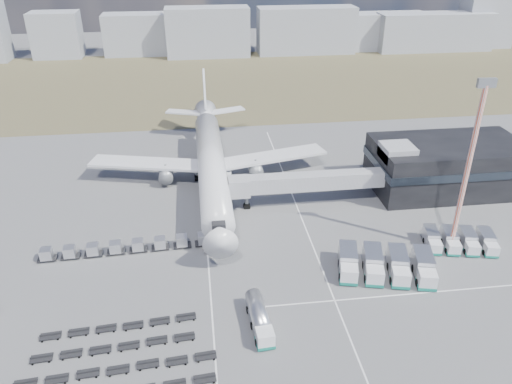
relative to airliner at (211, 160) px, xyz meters
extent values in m
plane|color=#565659|center=(0.00, -32.38, -5.29)|extent=(420.00, 420.00, 0.00)
cube|color=brown|center=(0.00, 77.62, -5.29)|extent=(420.00, 90.00, 0.01)
cube|color=silver|center=(-2.00, -27.38, -5.29)|extent=(0.25, 110.00, 0.01)
cube|color=silver|center=(16.00, -27.38, -5.29)|extent=(0.25, 110.00, 0.01)
cube|color=silver|center=(25.00, -40.38, -5.29)|extent=(40.00, 0.25, 0.01)
cube|color=black|center=(48.00, -8.38, -0.29)|extent=(30.00, 16.00, 10.00)
cube|color=#262D38|center=(48.00, -8.38, 0.91)|extent=(30.40, 16.40, 1.60)
cube|color=#939399|center=(36.00, -10.38, 4.21)|extent=(6.00, 6.00, 3.00)
cube|color=#939399|center=(18.10, -11.88, -0.19)|extent=(29.80, 3.00, 3.00)
cube|color=#939399|center=(4.70, -12.38, -0.19)|extent=(4.00, 3.60, 3.40)
cylinder|color=slate|center=(6.20, -11.88, -2.74)|extent=(0.70, 0.70, 5.10)
cylinder|color=black|center=(6.20, -11.88, -4.84)|extent=(1.40, 0.90, 1.40)
cylinder|color=silver|center=(0.00, -2.38, 0.01)|extent=(5.60, 48.00, 5.60)
cone|color=silver|center=(0.00, -28.88, 0.01)|extent=(5.60, 5.00, 5.60)
cone|color=silver|center=(0.00, 25.62, 0.81)|extent=(5.60, 8.00, 5.60)
cube|color=black|center=(0.00, -26.88, 0.81)|extent=(2.20, 2.00, 0.80)
cube|color=silver|center=(-13.00, 2.62, -1.19)|extent=(25.59, 11.38, 0.50)
cube|color=silver|center=(13.00, 2.62, -1.19)|extent=(25.59, 11.38, 0.50)
cylinder|color=slate|center=(-9.50, 0.62, -2.89)|extent=(3.00, 5.00, 3.00)
cylinder|color=slate|center=(9.50, 0.62, -2.89)|extent=(3.00, 5.00, 3.00)
cube|color=silver|center=(-5.50, 27.62, 1.21)|extent=(9.49, 5.63, 0.35)
cube|color=silver|center=(5.50, 27.62, 1.21)|extent=(9.49, 5.63, 0.35)
cube|color=silver|center=(0.00, 28.62, 6.51)|extent=(0.50, 9.06, 11.45)
cylinder|color=slate|center=(0.00, -23.38, -4.04)|extent=(0.50, 0.50, 2.50)
cylinder|color=slate|center=(-3.20, 1.62, -4.04)|extent=(0.60, 0.60, 2.50)
cylinder|color=slate|center=(3.20, 1.62, -4.04)|extent=(0.60, 0.60, 2.50)
cylinder|color=black|center=(0.00, -23.38, -4.79)|extent=(0.50, 1.20, 1.20)
cube|color=#9296A0|center=(-57.01, 123.36, 3.68)|extent=(19.16, 12.00, 17.95)
cube|color=#9296A0|center=(-21.08, 124.24, 2.97)|extent=(34.48, 12.00, 16.52)
cube|color=#9296A0|center=(4.48, 117.15, 4.46)|extent=(33.89, 12.00, 19.51)
cube|color=#9296A0|center=(45.90, 117.88, 4.09)|extent=(40.80, 12.00, 18.76)
cube|color=#9296A0|center=(73.02, 121.40, 2.33)|extent=(52.53, 12.00, 15.25)
cube|color=#9296A0|center=(102.12, 115.93, 2.54)|extent=(49.64, 12.00, 15.66)
cube|color=#9296A0|center=(127.88, 120.33, 7.27)|extent=(21.97, 12.00, 25.11)
cube|color=silver|center=(4.58, -47.83, -3.92)|extent=(2.43, 2.43, 2.18)
cube|color=#147462|center=(4.58, -47.83, -4.77)|extent=(2.53, 2.53, 0.47)
cylinder|color=silver|center=(4.26, -43.20, -3.49)|extent=(2.86, 7.26, 2.37)
cube|color=slate|center=(4.26, -43.20, -4.58)|extent=(2.77, 7.25, 0.33)
cylinder|color=black|center=(4.36, -44.62, -4.82)|extent=(2.53, 1.21, 1.04)
cube|color=silver|center=(-1.02, -25.53, -4.60)|extent=(3.23, 2.10, 1.39)
cube|color=silver|center=(2.76, -1.67, -3.55)|extent=(3.15, 6.74, 3.05)
cube|color=#147462|center=(2.76, -1.67, -4.80)|extent=(3.27, 6.85, 0.49)
cube|color=silver|center=(19.18, -36.40, -3.81)|extent=(3.15, 3.06, 2.51)
cube|color=#147462|center=(19.18, -36.40, -4.78)|extent=(3.29, 3.20, 0.51)
cube|color=silver|center=(20.13, -32.52, -3.35)|extent=(3.91, 5.75, 2.97)
cube|color=silver|center=(22.96, -37.32, -3.81)|extent=(3.15, 3.06, 2.51)
cube|color=#147462|center=(22.96, -37.32, -4.78)|extent=(3.29, 3.20, 0.51)
cube|color=silver|center=(23.90, -33.44, -3.35)|extent=(3.91, 5.75, 2.97)
cube|color=silver|center=(26.73, -38.24, -3.81)|extent=(3.15, 3.06, 2.51)
cube|color=#147462|center=(26.73, -38.24, -4.78)|extent=(3.29, 3.20, 0.51)
cube|color=silver|center=(27.68, -34.36, -3.35)|extent=(3.91, 5.75, 2.97)
cube|color=silver|center=(30.50, -39.16, -3.81)|extent=(3.15, 3.06, 2.51)
cube|color=#147462|center=(30.50, -39.16, -4.78)|extent=(3.29, 3.20, 0.51)
cube|color=silver|center=(31.45, -35.28, -3.35)|extent=(3.91, 5.75, 2.97)
cube|color=silver|center=(35.65, -30.80, -4.12)|extent=(2.43, 2.36, 1.98)
cube|color=#147462|center=(35.65, -30.80, -4.89)|extent=(2.54, 2.47, 0.40)
cube|color=silver|center=(36.30, -27.72, -3.76)|extent=(2.96, 4.49, 2.34)
cube|color=silver|center=(38.64, -31.43, -4.12)|extent=(2.43, 2.36, 1.98)
cube|color=#147462|center=(38.64, -31.43, -4.89)|extent=(2.54, 2.47, 0.40)
cube|color=silver|center=(39.29, -28.35, -3.76)|extent=(2.96, 4.49, 2.34)
cube|color=silver|center=(41.62, -32.06, -4.12)|extent=(2.43, 2.36, 1.98)
cube|color=#147462|center=(41.62, -32.06, -4.89)|extent=(2.54, 2.47, 0.40)
cube|color=silver|center=(42.27, -28.98, -3.76)|extent=(2.96, 4.49, 2.34)
cube|color=silver|center=(44.61, -32.69, -4.12)|extent=(2.43, 2.36, 1.98)
cube|color=#147462|center=(44.61, -32.69, -4.89)|extent=(2.54, 2.47, 0.40)
cube|color=silver|center=(45.26, -29.61, -3.76)|extent=(2.96, 4.49, 2.34)
cube|color=black|center=(-28.16, -24.65, -4.95)|extent=(3.06, 1.98, 0.21)
cube|color=silver|center=(-28.16, -24.65, -3.98)|extent=(1.92, 1.92, 1.72)
cube|color=black|center=(-24.50, -24.46, -4.95)|extent=(3.06, 1.98, 0.21)
cube|color=silver|center=(-24.50, -24.46, -3.98)|extent=(1.92, 1.92, 1.72)
cube|color=black|center=(-20.84, -24.28, -4.95)|extent=(3.06, 1.98, 0.21)
cube|color=silver|center=(-20.84, -24.28, -3.98)|extent=(1.92, 1.92, 1.72)
cube|color=black|center=(-17.18, -24.10, -4.95)|extent=(3.06, 1.98, 0.21)
cube|color=silver|center=(-17.18, -24.10, -3.98)|extent=(1.92, 1.92, 1.72)
cube|color=black|center=(-13.53, -23.91, -4.95)|extent=(3.06, 1.98, 0.21)
cube|color=silver|center=(-13.53, -23.91, -3.98)|extent=(1.92, 1.92, 1.72)
cube|color=black|center=(-9.87, -23.73, -4.95)|extent=(3.06, 1.98, 0.21)
cube|color=silver|center=(-9.87, -23.73, -3.98)|extent=(1.92, 1.92, 1.72)
cube|color=black|center=(-6.21, -23.54, -4.95)|extent=(3.06, 1.98, 0.21)
cube|color=silver|center=(-6.21, -23.54, -3.98)|extent=(1.92, 1.92, 1.72)
cube|color=black|center=(-2.55, -23.36, -4.95)|extent=(3.06, 1.98, 0.21)
cube|color=silver|center=(-2.55, -23.36, -3.98)|extent=(1.92, 1.92, 1.72)
cube|color=black|center=(-14.51, -49.76, -4.97)|extent=(25.25, 3.45, 0.65)
cube|color=black|center=(-14.82, -45.99, -4.97)|extent=(21.66, 3.15, 0.65)
cube|color=black|center=(-15.14, -42.22, -4.97)|extent=(21.66, 3.15, 0.65)
cylinder|color=#D14121|center=(38.92, -30.00, 8.88)|extent=(0.79, 0.79, 28.35)
cube|color=slate|center=(38.92, -30.00, 23.40)|extent=(2.76, 0.84, 1.36)
cube|color=#565659|center=(38.92, -30.00, -5.12)|extent=(2.27, 2.27, 0.34)
camera|label=1|loc=(-2.67, -95.30, 43.28)|focal=35.00mm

